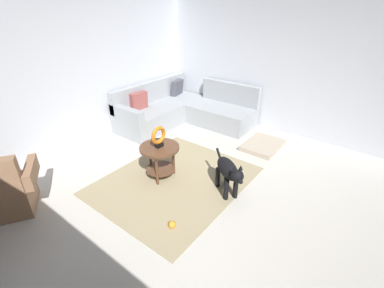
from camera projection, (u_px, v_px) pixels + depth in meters
name	position (u px, v px, depth m)	size (l,w,h in m)	color
ground_plane	(207.00, 207.00, 3.68)	(6.00, 6.00, 0.10)	beige
wall_back	(68.00, 74.00, 4.60)	(6.00, 0.12, 2.70)	silver
wall_right	(296.00, 67.00, 5.08)	(0.12, 6.00, 2.70)	silver
area_rug	(175.00, 180.00, 4.14)	(2.30, 1.90, 0.01)	tan
sectional_couch	(183.00, 111.00, 6.00)	(2.20, 2.25, 0.88)	#9EA3A8
armchair	(4.00, 192.00, 3.39)	(1.00, 0.93, 0.88)	#936B4C
side_table	(160.00, 154.00, 4.04)	(0.60, 0.60, 0.54)	brown
torus_sculpture	(159.00, 136.00, 3.90)	(0.28, 0.08, 0.33)	black
dog_bed_mat	(263.00, 145.00, 5.07)	(0.80, 0.60, 0.09)	#B2A38E
dog	(229.00, 172.00, 3.69)	(0.54, 0.72, 0.63)	black
dog_toy_ball	(172.00, 225.00, 3.26)	(0.10, 0.10, 0.10)	orange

